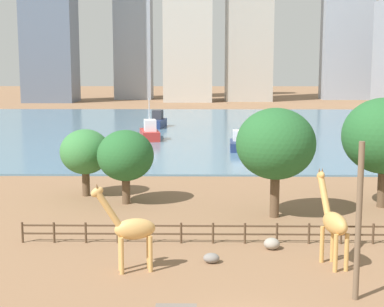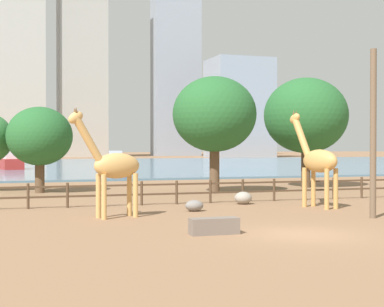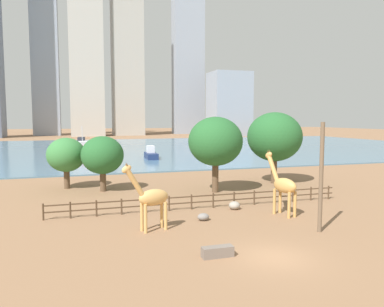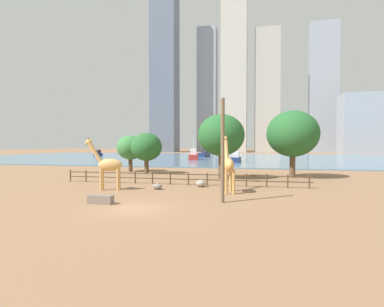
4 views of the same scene
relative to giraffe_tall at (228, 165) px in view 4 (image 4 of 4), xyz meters
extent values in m
plane|color=#8C6647|center=(-5.31, 71.94, -2.44)|extent=(400.00, 400.00, 0.00)
cube|color=slate|center=(-5.31, 68.94, -2.34)|extent=(180.00, 86.00, 0.20)
cylinder|color=tan|center=(-0.46, 0.50, -1.41)|extent=(0.29, 0.29, 2.07)
cylinder|color=tan|center=(0.16, 0.66, -1.41)|extent=(0.29, 0.29, 2.07)
cylinder|color=tan|center=(-0.06, -1.05, -1.41)|extent=(0.29, 0.29, 2.07)
cylinder|color=tan|center=(0.56, -0.89, -1.41)|extent=(0.29, 0.29, 2.07)
ellipsoid|color=tan|center=(0.05, -0.20, -0.01)|extent=(1.46, 2.45, 1.20)
cylinder|color=tan|center=(-0.30, 1.14, 1.25)|extent=(0.70, 1.42, 2.21)
ellipsoid|color=tan|center=(-0.43, 1.64, 2.27)|extent=(0.58, 0.94, 0.76)
cone|color=brown|center=(-0.52, 1.62, 2.62)|extent=(0.13, 0.13, 0.22)
cone|color=brown|center=(-0.34, 1.67, 2.62)|extent=(0.13, 0.13, 0.22)
cylinder|color=tan|center=(-11.39, -1.53, -1.45)|extent=(0.28, 0.28, 1.98)
cylinder|color=tan|center=(-11.55, -0.94, -1.45)|extent=(0.28, 0.28, 1.98)
cylinder|color=tan|center=(-9.91, -1.15, -1.45)|extent=(0.28, 0.28, 1.98)
cylinder|color=tan|center=(-10.06, -0.56, -1.45)|extent=(0.28, 0.28, 1.98)
ellipsoid|color=tan|center=(-10.73, -1.05, -0.12)|extent=(2.34, 1.40, 1.15)
cylinder|color=tan|center=(-12.07, -1.39, 1.05)|extent=(1.47, 0.70, 2.06)
ellipsoid|color=tan|center=(-12.61, -1.53, 1.99)|extent=(0.91, 0.55, 0.76)
cone|color=brown|center=(-12.59, -1.62, 2.32)|extent=(0.13, 0.13, 0.21)
cone|color=brown|center=(-12.63, -1.45, 2.32)|extent=(0.13, 0.13, 0.21)
cylinder|color=brown|center=(0.06, -4.74, 1.32)|extent=(0.28, 0.28, 7.52)
ellipsoid|color=gray|center=(-2.97, 2.82, -2.10)|extent=(0.96, 0.92, 0.69)
ellipsoid|color=gray|center=(-6.63, 0.32, -2.17)|extent=(0.91, 0.74, 0.55)
cube|color=#72665B|center=(-8.30, -7.06, -2.14)|extent=(1.80, 0.60, 0.60)
cylinder|color=#4C3826|center=(-18.31, 3.94, -1.79)|extent=(0.14, 0.14, 1.30)
cylinder|color=#4C3826|center=(-16.34, 3.94, -1.79)|extent=(0.14, 0.14, 1.30)
cylinder|color=#4C3826|center=(-14.36, 3.94, -1.79)|extent=(0.14, 0.14, 1.30)
cylinder|color=#4C3826|center=(-12.39, 3.94, -1.79)|extent=(0.14, 0.14, 1.30)
cylinder|color=#4C3826|center=(-10.42, 3.94, -1.79)|extent=(0.14, 0.14, 1.30)
cylinder|color=#4C3826|center=(-8.44, 3.94, -1.79)|extent=(0.14, 0.14, 1.30)
cylinder|color=#4C3826|center=(-6.47, 3.94, -1.79)|extent=(0.14, 0.14, 1.30)
cylinder|color=#4C3826|center=(-4.50, 3.94, -1.79)|extent=(0.14, 0.14, 1.30)
cylinder|color=#4C3826|center=(-2.52, 3.94, -1.79)|extent=(0.14, 0.14, 1.30)
cylinder|color=#4C3826|center=(-0.55, 3.94, -1.79)|extent=(0.14, 0.14, 1.30)
cylinder|color=#4C3826|center=(1.42, 3.94, -1.79)|extent=(0.14, 0.14, 1.30)
cylinder|color=#4C3826|center=(3.40, 3.94, -1.79)|extent=(0.14, 0.14, 1.30)
cylinder|color=#4C3826|center=(5.37, 3.94, -1.79)|extent=(0.14, 0.14, 1.30)
cylinder|color=#4C3826|center=(7.34, 3.94, -1.79)|extent=(0.14, 0.14, 1.30)
cube|color=#4C3826|center=(-5.31, 3.94, -1.34)|extent=(26.10, 0.08, 0.10)
cube|color=#4C3826|center=(-5.31, 3.94, -1.86)|extent=(26.10, 0.08, 0.10)
cylinder|color=brown|center=(6.82, 13.51, -0.95)|extent=(0.71, 0.71, 2.98)
ellipsoid|color=#26602D|center=(6.82, 13.51, 3.13)|extent=(6.49, 6.49, 5.84)
cylinder|color=brown|center=(-1.88, 10.38, -0.90)|extent=(0.68, 0.68, 3.10)
ellipsoid|color=#26602D|center=(-1.88, 10.38, 2.93)|extent=(5.69, 5.69, 5.13)
cylinder|color=brown|center=(-13.15, 14.37, -1.40)|extent=(0.65, 0.65, 2.09)
ellipsoid|color=#26602D|center=(-13.15, 14.37, 1.44)|extent=(4.47, 4.47, 4.03)
cylinder|color=brown|center=(-16.89, 17.15, -1.40)|extent=(0.63, 0.63, 2.09)
ellipsoid|color=#387A3D|center=(-16.89, 17.15, 1.32)|extent=(4.19, 4.19, 3.77)
cube|color=navy|center=(-2.45, 43.07, -1.69)|extent=(2.19, 5.57, 1.10)
cube|color=silver|center=(-2.42, 43.76, -0.49)|extent=(1.40, 2.03, 1.32)
cube|color=#B22D28|center=(-14.63, 53.40, -1.57)|extent=(3.54, 7.06, 1.35)
cube|color=silver|center=(-14.48, 52.57, -0.09)|extent=(2.01, 2.67, 1.62)
cylinder|color=silver|center=(-14.68, 53.73, 1.46)|extent=(0.14, 0.14, 4.72)
cube|color=navy|center=(-54.03, 71.81, -1.74)|extent=(5.01, 4.77, 1.02)
cube|color=#333338|center=(-53.56, 71.38, -0.62)|extent=(2.18, 2.13, 1.22)
cube|color=navy|center=(-14.81, 70.20, -1.58)|extent=(3.17, 6.91, 1.33)
cube|color=#333338|center=(-14.72, 71.03, -0.11)|extent=(1.87, 2.57, 1.60)
cube|color=#ADA89E|center=(7.31, 150.02, 32.09)|extent=(13.80, 12.56, 69.07)
cube|color=#939EAD|center=(-28.59, 158.63, 35.51)|extent=(11.63, 10.38, 75.91)
cube|color=#939EAD|center=(49.00, 128.19, 11.53)|extent=(16.87, 14.07, 27.95)
cube|color=slate|center=(-51.47, 143.31, 48.40)|extent=(14.74, 12.70, 101.68)
cube|color=#B7B2A8|center=(-10.98, 144.51, 39.80)|extent=(14.25, 9.33, 84.49)
cube|color=#939EAD|center=(38.84, 157.83, 34.34)|extent=(15.17, 8.12, 73.57)
camera|label=1|loc=(-7.27, -31.22, 8.51)|focal=55.00mm
camera|label=2|loc=(-15.65, -27.05, 0.77)|focal=55.00mm
camera|label=3|loc=(-15.66, -26.11, 5.31)|focal=35.00mm
camera|label=4|loc=(2.57, -26.21, 1.73)|focal=28.00mm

